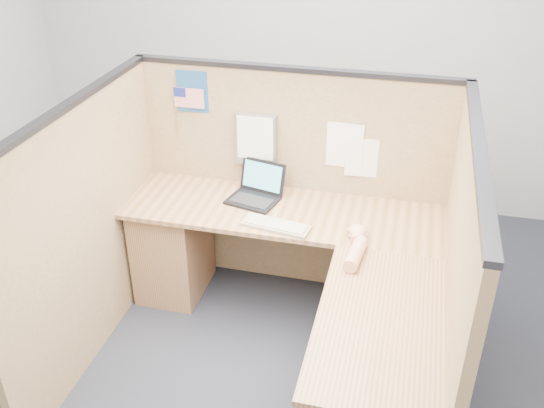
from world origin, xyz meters
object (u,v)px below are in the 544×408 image
(laptop, at_px, (255,190))
(keyboard, at_px, (276,225))
(l_desk, at_px, (298,297))
(mouse, at_px, (358,234))

(laptop, xyz_separation_m, keyboard, (0.21, -0.32, -0.04))
(l_desk, xyz_separation_m, mouse, (0.30, 0.19, 0.36))
(laptop, bearing_deg, keyboard, -42.94)
(mouse, bearing_deg, l_desk, -147.47)
(keyboard, bearing_deg, mouse, 9.12)
(l_desk, bearing_deg, laptop, 127.68)
(l_desk, bearing_deg, keyboard, 133.27)
(mouse, bearing_deg, keyboard, 180.00)
(laptop, xyz_separation_m, mouse, (0.69, -0.32, -0.03))
(l_desk, relative_size, keyboard, 4.65)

